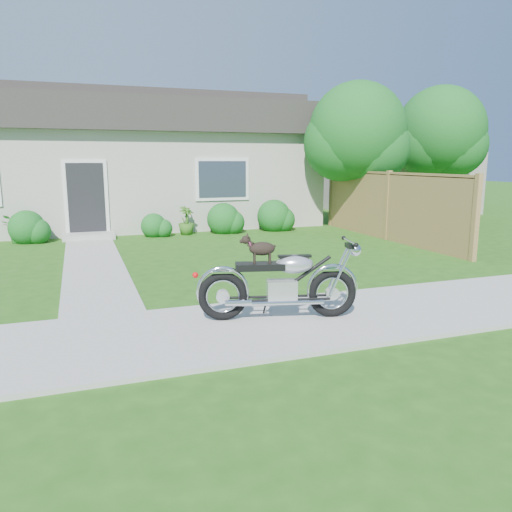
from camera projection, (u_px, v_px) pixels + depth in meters
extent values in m
plane|color=#235114|center=(228.00, 330.00, 6.49)|extent=(80.00, 80.00, 0.00)
cube|color=#9E9B93|center=(228.00, 328.00, 6.49)|extent=(24.00, 2.20, 0.04)
cube|color=#9E9B93|center=(94.00, 263.00, 10.61)|extent=(1.20, 8.00, 0.03)
cube|color=#B2AEA1|center=(129.00, 180.00, 17.30)|extent=(12.00, 6.00, 3.00)
cube|color=#2D2B28|center=(126.00, 120.00, 16.92)|extent=(12.60, 6.60, 1.00)
cube|color=#2D2B28|center=(125.00, 99.00, 16.79)|extent=(12.60, 2.00, 0.60)
cube|color=black|center=(86.00, 201.00, 14.09)|extent=(1.00, 0.06, 2.10)
cube|color=#9E9B93|center=(89.00, 236.00, 13.95)|extent=(1.40, 0.70, 0.16)
cube|color=#2D3847|center=(222.00, 179.00, 15.31)|extent=(1.70, 0.05, 1.30)
cube|color=#A48349|center=(388.00, 207.00, 13.72)|extent=(0.08, 6.50, 1.80)
cube|color=#A48349|center=(331.00, 197.00, 16.72)|extent=(0.12, 0.12, 1.90)
cube|color=#A48349|center=(388.00, 205.00, 13.71)|extent=(0.12, 0.12, 1.90)
cube|color=#A48349|center=(476.00, 218.00, 10.71)|extent=(0.12, 0.12, 1.90)
cube|color=#A48349|center=(389.00, 173.00, 13.55)|extent=(0.08, 6.50, 0.08)
cylinder|color=#3D2B1C|center=(355.00, 191.00, 15.47)|extent=(0.28, 0.28, 2.46)
sphere|color=#185A1D|center=(357.00, 131.00, 15.13)|extent=(2.95, 2.95, 2.95)
sphere|color=#185A1D|center=(373.00, 147.00, 15.07)|extent=(2.16, 2.16, 2.16)
cylinder|color=#3D2B1C|center=(437.00, 184.00, 18.32)|extent=(0.28, 0.28, 2.61)
sphere|color=#185A1D|center=(441.00, 130.00, 17.95)|extent=(3.14, 3.14, 3.14)
sphere|color=#185A1D|center=(454.00, 145.00, 17.91)|extent=(2.30, 2.30, 2.30)
sphere|color=#185A1D|center=(154.00, 226.00, 14.38)|extent=(0.73, 0.73, 0.73)
sphere|color=#185A1D|center=(274.00, 216.00, 15.60)|extent=(1.05, 1.05, 1.05)
sphere|color=#185A1D|center=(223.00, 219.00, 15.06)|extent=(0.99, 0.99, 0.99)
sphere|color=#185A1D|center=(27.00, 228.00, 13.26)|extent=(0.94, 0.94, 0.94)
imported|color=#1A5E19|center=(16.00, 229.00, 13.22)|extent=(0.75, 0.68, 0.74)
imported|color=#34671C|center=(186.00, 221.00, 14.73)|extent=(0.65, 0.65, 0.84)
torus|color=black|center=(332.00, 293.00, 6.84)|extent=(0.68, 0.27, 0.67)
torus|color=black|center=(223.00, 296.00, 6.69)|extent=(0.68, 0.27, 0.67)
cube|color=silver|center=(282.00, 291.00, 6.76)|extent=(0.45, 0.33, 0.30)
ellipsoid|color=silver|center=(294.00, 264.00, 6.71)|extent=(0.56, 0.40, 0.26)
cube|color=black|center=(260.00, 266.00, 6.67)|extent=(0.69, 0.41, 0.09)
cube|color=silver|center=(333.00, 269.00, 6.78)|extent=(0.32, 0.21, 0.03)
cube|color=silver|center=(222.00, 271.00, 6.63)|extent=(0.32, 0.21, 0.03)
cylinder|color=silver|center=(350.00, 241.00, 6.73)|extent=(0.17, 0.59, 0.03)
sphere|color=silver|center=(355.00, 250.00, 6.76)|extent=(0.21, 0.21, 0.17)
cylinder|color=silver|center=(283.00, 303.00, 6.66)|extent=(1.08, 0.32, 0.06)
ellipsoid|color=black|center=(262.00, 249.00, 6.62)|extent=(0.38, 0.24, 0.18)
sphere|color=black|center=(246.00, 240.00, 6.58)|extent=(0.14, 0.14, 0.11)
cylinder|color=black|center=(254.00, 257.00, 6.68)|extent=(0.03, 0.03, 0.14)
cylinder|color=black|center=(255.00, 258.00, 6.60)|extent=(0.03, 0.03, 0.14)
cylinder|color=black|center=(269.00, 257.00, 6.70)|extent=(0.03, 0.03, 0.14)
cylinder|color=black|center=(270.00, 258.00, 6.62)|extent=(0.03, 0.03, 0.14)
torus|color=#A42B69|center=(250.00, 244.00, 6.59)|extent=(0.08, 0.11, 0.09)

